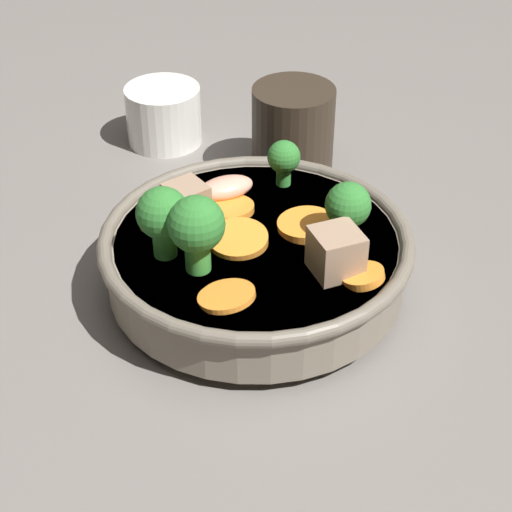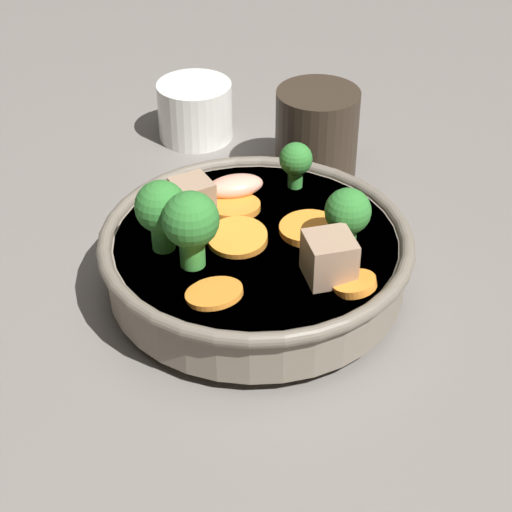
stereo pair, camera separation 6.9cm
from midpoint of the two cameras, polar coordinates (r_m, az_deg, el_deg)
The scene contains 4 objects.
ground_plane at distance 0.71m, azimuth 2.78°, elevation -2.39°, with size 3.00×3.00×0.00m, color slate.
stirfry_bowl at distance 0.69m, azimuth 2.79°, elevation 0.15°, with size 0.25×0.25×0.12m.
tea_cup at distance 0.92m, azimuth -1.92°, elevation 9.64°, with size 0.08×0.08×0.06m.
dark_mug at distance 0.85m, azimuth 6.49°, elevation 7.96°, with size 0.11×0.08×0.09m.
Camera 2 is at (-0.45, -0.33, 0.45)m, focal length 60.00 mm.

